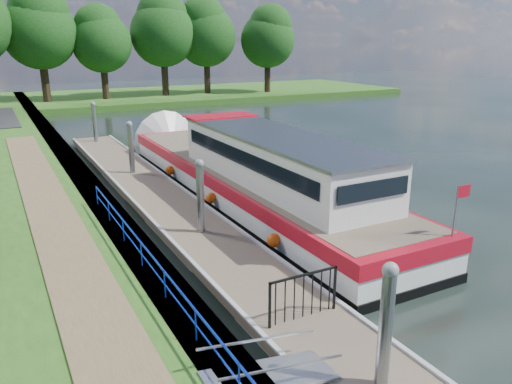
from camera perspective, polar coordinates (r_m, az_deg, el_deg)
bank_edge at (r=22.59m, az=-18.52°, el=-0.10°), size 1.10×90.00×0.78m
far_bank at (r=61.44m, az=-11.24°, el=10.71°), size 60.00×18.00×0.60m
footpath at (r=15.66m, az=-20.73°, el=-6.25°), size 1.60×40.00×0.05m
blue_fence at (r=11.30m, az=-8.83°, el=-11.63°), size 0.04×18.04×0.72m
pontoon at (r=21.32m, az=-10.77°, el=-1.08°), size 2.50×30.00×0.56m
mooring_piles at (r=21.01m, az=-10.94°, el=1.76°), size 0.30×27.30×3.55m
gangway at (r=10.05m, az=1.65°, el=-20.11°), size 2.58×1.00×0.92m
gate_panel at (r=11.82m, az=5.46°, el=-11.03°), size 1.85×0.05×1.15m
barge at (r=21.94m, az=-1.56°, el=2.20°), size 4.36×21.15×4.78m
horizon_trees at (r=55.30m, az=-24.81°, el=16.82°), size 54.38×10.03×12.87m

